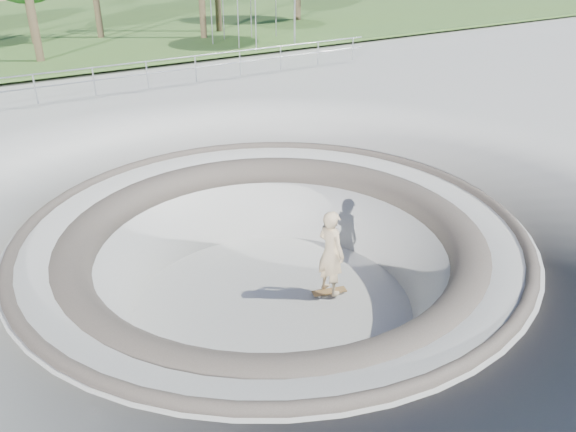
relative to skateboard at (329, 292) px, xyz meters
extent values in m
plane|color=#9D9D98|center=(-1.24, 0.41, 1.84)|extent=(180.00, 180.00, 0.00)
torus|color=#9D9D98|center=(-1.24, 0.41, -0.16)|extent=(14.00, 14.00, 4.00)
cylinder|color=#9D9D98|center=(-1.24, 0.41, -0.11)|extent=(6.60, 6.60, 0.10)
torus|color=#4D463D|center=(-1.24, 0.41, 1.82)|extent=(10.24, 10.24, 0.24)
torus|color=#4D463D|center=(-1.24, 0.41, 1.39)|extent=(8.91, 8.91, 0.81)
ellipsoid|color=olive|center=(6.76, 60.41, -6.03)|extent=(61.60, 44.00, 28.60)
ellipsoid|color=olive|center=(33.76, 52.41, -3.53)|extent=(42.00, 30.00, 19.50)
cylinder|color=gray|center=(-1.24, 12.41, 3.01)|extent=(25.00, 0.05, 0.05)
cylinder|color=gray|center=(-1.24, 12.41, 2.56)|extent=(25.00, 0.05, 0.05)
cube|color=olive|center=(0.00, 0.00, 0.01)|extent=(0.81, 0.45, 0.02)
cylinder|color=silver|center=(0.00, 0.00, -0.03)|extent=(0.08, 0.16, 0.03)
cylinder|color=silver|center=(0.00, 0.00, -0.03)|extent=(0.08, 0.16, 0.03)
cylinder|color=beige|center=(0.00, 0.00, -0.03)|extent=(0.07, 0.05, 0.06)
cylinder|color=beige|center=(0.00, 0.00, -0.03)|extent=(0.07, 0.05, 0.06)
cylinder|color=beige|center=(0.00, 0.00, -0.03)|extent=(0.07, 0.05, 0.06)
cylinder|color=beige|center=(0.00, 0.00, -0.03)|extent=(0.07, 0.05, 0.06)
imported|color=tan|center=(0.00, 0.00, 1.01)|extent=(0.54, 0.77, 1.98)
cylinder|color=gray|center=(7.90, 17.16, 3.31)|extent=(0.06, 0.06, 2.38)
cylinder|color=gray|center=(10.93, 17.16, 3.31)|extent=(0.06, 0.06, 2.38)
cylinder|color=gray|center=(7.90, 20.19, 3.31)|extent=(0.06, 0.06, 2.38)
cylinder|color=gray|center=(10.93, 20.19, 3.31)|extent=(0.06, 0.06, 2.38)
cylinder|color=gray|center=(7.43, 16.88, 3.32)|extent=(0.06, 0.06, 2.40)
cylinder|color=gray|center=(10.49, 16.88, 3.32)|extent=(0.06, 0.06, 2.40)
cylinder|color=gray|center=(7.43, 19.94, 3.32)|extent=(0.06, 0.06, 2.40)
cylinder|color=gray|center=(10.49, 19.94, 3.32)|extent=(0.06, 0.06, 2.40)
camera|label=1|loc=(-6.62, -8.26, 7.13)|focal=35.00mm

